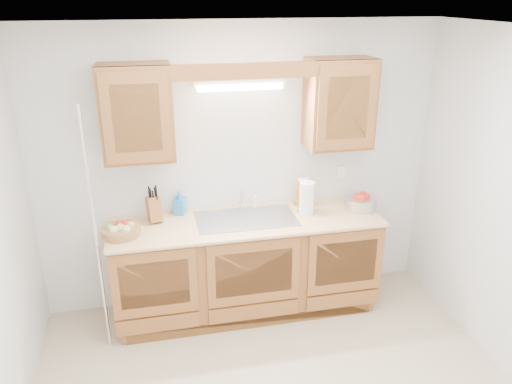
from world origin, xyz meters
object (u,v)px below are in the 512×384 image
object	(u,v)px
apple_bowl	(360,202)
knife_block	(154,208)
fruit_basket	(121,230)
paper_towel	(307,198)

from	to	relation	value
apple_bowl	knife_block	bearing A→B (deg)	175.70
fruit_basket	paper_towel	distance (m)	1.58
paper_towel	apple_bowl	size ratio (longest dim) A/B	1.06
fruit_basket	apple_bowl	distance (m)	2.06
fruit_basket	apple_bowl	xyz separation A→B (m)	(2.06, 0.08, 0.02)
fruit_basket	paper_towel	xyz separation A→B (m)	(1.57, 0.10, 0.10)
fruit_basket	paper_towel	bearing A→B (deg)	3.79
fruit_basket	knife_block	distance (m)	0.35
fruit_basket	apple_bowl	world-z (taller)	apple_bowl
knife_block	apple_bowl	size ratio (longest dim) A/B	0.98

